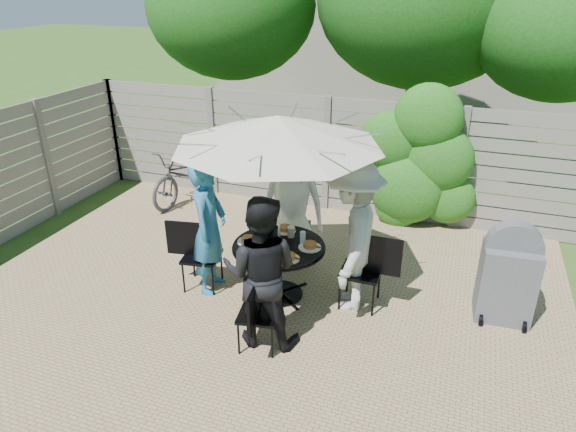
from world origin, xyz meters
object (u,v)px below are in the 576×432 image
(glass_front, at_px, (283,251))
(plate_front, at_px, (272,258))
(person_right, at_px, (352,236))
(glass_back, at_px, (275,229))
(person_left, at_px, (209,229))
(bicycle, at_px, (188,174))
(chair_back, at_px, (294,239))
(plate_back, at_px, (285,229))
(plate_extra, at_px, (289,257))
(chair_left, at_px, (202,268))
(plate_right, at_px, (310,246))
(person_back, at_px, (293,205))
(plate_left, at_px, (248,240))
(chair_right, at_px, (361,285))
(glass_right, at_px, (303,237))
(umbrella, at_px, (278,131))
(coffee_cup, at_px, (291,232))
(syrup_jug, at_px, (275,236))
(chair_front, at_px, (259,328))
(bbq_grill, at_px, (508,276))
(patio_table, at_px, (279,261))
(person_front, at_px, (261,273))

(glass_front, bearing_deg, plate_front, -127.98)
(person_right, distance_m, glass_back, 0.98)
(person_left, distance_m, bicycle, 2.91)
(chair_back, distance_m, glass_back, 0.86)
(plate_back, bearing_deg, plate_extra, -66.47)
(plate_extra, bearing_deg, plate_front, -153.29)
(chair_left, bearing_deg, person_left, -1.61)
(chair_back, relative_size, plate_right, 3.47)
(person_back, bearing_deg, person_left, -135.00)
(plate_back, height_order, plate_left, same)
(chair_right, relative_size, glass_right, 6.56)
(chair_left, bearing_deg, person_back, 38.92)
(umbrella, height_order, bicycle, umbrella)
(chair_left, bearing_deg, person_right, -1.79)
(person_back, relative_size, glass_front, 11.94)
(person_left, height_order, coffee_cup, person_left)
(syrup_jug, relative_size, coffee_cup, 1.33)
(umbrella, relative_size, chair_front, 3.11)
(person_right, xyz_separation_m, glass_front, (-0.68, -0.36, -0.13))
(coffee_cup, xyz_separation_m, bbq_grill, (2.42, 0.21, -0.21))
(plate_extra, bearing_deg, syrup_jug, 132.71)
(chair_right, height_order, plate_extra, chair_right)
(chair_back, height_order, plate_extra, chair_back)
(bbq_grill, bearing_deg, bicycle, 156.22)
(person_left, bearing_deg, glass_back, -70.30)
(glass_front, relative_size, glass_right, 1.00)
(person_back, relative_size, person_right, 0.94)
(chair_back, relative_size, plate_back, 3.47)
(plate_right, bearing_deg, plate_left, -171.73)
(person_back, xyz_separation_m, glass_front, (0.26, -1.06, -0.07))
(plate_extra, bearing_deg, plate_left, 159.22)
(chair_back, xyz_separation_m, plate_left, (-0.22, -1.01, 0.44))
(patio_table, bearing_deg, person_left, -171.73)
(chair_left, height_order, chair_right, chair_right)
(umbrella, xyz_separation_m, plate_right, (0.36, 0.05, -1.32))
(plate_extra, bearing_deg, person_front, -100.48)
(syrup_jug, bearing_deg, plate_right, 1.49)
(chair_left, xyz_separation_m, glass_right, (1.20, 0.28, 0.50))
(chair_back, bearing_deg, syrup_jug, -11.35)
(chair_right, bearing_deg, plate_right, 7.50)
(plate_front, height_order, glass_back, glass_back)
(person_front, bearing_deg, patio_table, -90.00)
(chair_left, height_order, plate_extra, chair_left)
(chair_left, xyz_separation_m, plate_extra, (1.18, -0.13, 0.45))
(person_left, height_order, plate_extra, person_left)
(plate_back, height_order, bbq_grill, bbq_grill)
(chair_left, relative_size, plate_left, 3.36)
(bbq_grill, bearing_deg, person_back, 167.79)
(chair_front, distance_m, glass_front, 0.88)
(patio_table, bearing_deg, chair_back, 98.40)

